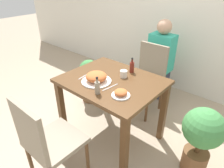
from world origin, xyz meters
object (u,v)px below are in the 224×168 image
Objects in this scene: side_plate at (121,93)px; chair_near at (46,141)px; person_figure at (160,61)px; chair_far at (147,75)px; potted_plant_left at (90,79)px; food_plate at (96,78)px; drink_cup at (124,74)px; sauce_bottle at (132,67)px; condiment_bottle at (97,87)px; potted_plant_right at (201,136)px.

chair_near is at bearing -113.64° from side_plate.
side_plate is 1.38m from person_figure.
chair_far is 1.42× the size of potted_plant_left.
side_plate is at bearing -113.64° from chair_near.
side_plate is at bearing -7.87° from food_plate.
drink_cup is 0.44× the size of sauce_bottle.
food_plate is 1.76× the size of sauce_bottle.
condiment_bottle is (0.09, 0.52, 0.30)m from chair_near.
potted_plant_right is (0.64, 0.35, -0.34)m from side_plate.
food_plate is at bearing -118.92° from drink_cup.
chair_far is 0.78× the size of person_figure.
chair_far is 5.42× the size of condiment_bottle.
condiment_bottle is 1.17m from potted_plant_left.
person_figure reaches higher than sauce_bottle.
chair_far is 0.57m from sauce_bottle.
food_plate is 0.96m from potted_plant_left.
potted_plant_right is (0.99, 0.30, -0.36)m from food_plate.
sauce_bottle reaches higher than potted_plant_right.
food_plate is 0.22m from condiment_bottle.
chair_far is at bearing 97.19° from drink_cup.
chair_far is 12.24× the size of drink_cup.
potted_plant_left is (-0.81, 0.12, -0.47)m from sauce_bottle.
chair_near reaches higher than drink_cup.
condiment_bottle is at bearing -151.23° from side_plate.
potted_plant_left is (-0.74, 1.18, -0.17)m from chair_near.
potted_plant_left is at bearing 172.52° from potted_plant_right.
condiment_bottle is (-0.18, -0.10, 0.04)m from side_plate.
chair_far reaches higher than side_plate.
chair_near is 5.42× the size of sauce_bottle.
sauce_bottle is (-0.00, 0.15, 0.03)m from drink_cup.
potted_plant_right is (0.85, -0.10, -0.38)m from sauce_bottle.
drink_cup is 0.92m from potted_plant_right.
potted_plant_right is at bearing -133.47° from chair_near.
food_plate is at bearing 137.12° from condiment_bottle.
sauce_bottle is 0.94m from potted_plant_right.
condiment_bottle is at bearing -42.88° from food_plate.
sauce_bottle is at bearing -93.39° from chair_near.
sauce_bottle is 0.26× the size of potted_plant_left.
side_plate is 0.50m from sauce_bottle.
food_plate is at bearing -37.66° from potted_plant_left.
condiment_bottle is at bearing -99.47° from chair_near.
condiment_bottle is at bearing -38.73° from potted_plant_left.
drink_cup is 1.05m from person_figure.
potted_plant_right is 1.38m from person_figure.
potted_plant_right is at bearing -32.20° from chair_far.
person_figure is at bearing 95.31° from chair_far.
chair_near and chair_far have the same top height.
chair_far is 1.01m from side_plate.
person_figure reaches higher than condiment_bottle.
sauce_bottle is (-0.21, 0.45, 0.04)m from side_plate.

